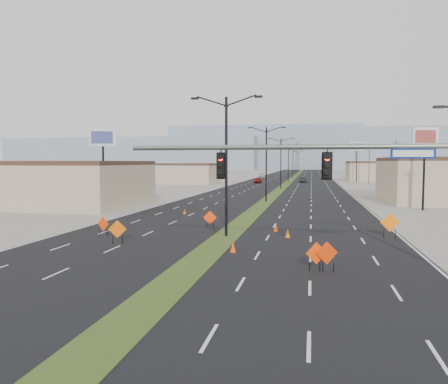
% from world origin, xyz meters
% --- Properties ---
extents(ground, '(600.00, 600.00, 0.00)m').
position_xyz_m(ground, '(0.00, 0.00, 0.00)').
color(ground, gray).
rests_on(ground, ground).
extents(road_surface, '(25.00, 400.00, 0.02)m').
position_xyz_m(road_surface, '(0.00, 100.00, 0.00)').
color(road_surface, black).
rests_on(road_surface, ground).
extents(median_strip, '(2.00, 400.00, 0.04)m').
position_xyz_m(median_strip, '(0.00, 100.00, 0.00)').
color(median_strip, '#324518').
rests_on(median_strip, ground).
extents(building_sw_far, '(30.00, 14.00, 4.50)m').
position_xyz_m(building_sw_far, '(-32.00, 85.00, 2.25)').
color(building_sw_far, tan).
rests_on(building_sw_far, ground).
extents(building_se_far, '(44.00, 16.00, 5.00)m').
position_xyz_m(building_se_far, '(38.00, 110.00, 2.50)').
color(building_se_far, tan).
rests_on(building_se_far, ground).
extents(mesa_west, '(180.00, 50.00, 22.00)m').
position_xyz_m(mesa_west, '(-120.00, 280.00, 11.00)').
color(mesa_west, '#8491A3').
rests_on(mesa_west, ground).
extents(mesa_center, '(220.00, 50.00, 28.00)m').
position_xyz_m(mesa_center, '(40.00, 300.00, 14.00)').
color(mesa_center, '#8491A3').
rests_on(mesa_center, ground).
extents(mesa_backdrop, '(140.00, 50.00, 32.00)m').
position_xyz_m(mesa_backdrop, '(-30.00, 320.00, 16.00)').
color(mesa_backdrop, '#8491A3').
rests_on(mesa_backdrop, ground).
extents(signal_mast, '(16.30, 0.60, 8.00)m').
position_xyz_m(signal_mast, '(8.56, 2.00, 4.79)').
color(signal_mast, slate).
rests_on(signal_mast, ground).
extents(streetlight_0, '(5.15, 0.24, 10.02)m').
position_xyz_m(streetlight_0, '(0.00, 12.00, 5.42)').
color(streetlight_0, black).
rests_on(streetlight_0, ground).
extents(streetlight_1, '(5.15, 0.24, 10.02)m').
position_xyz_m(streetlight_1, '(0.00, 40.00, 5.42)').
color(streetlight_1, black).
rests_on(streetlight_1, ground).
extents(streetlight_2, '(5.15, 0.24, 10.02)m').
position_xyz_m(streetlight_2, '(0.00, 68.00, 5.42)').
color(streetlight_2, black).
rests_on(streetlight_2, ground).
extents(streetlight_3, '(5.15, 0.24, 10.02)m').
position_xyz_m(streetlight_3, '(0.00, 96.00, 5.42)').
color(streetlight_3, black).
rests_on(streetlight_3, ground).
extents(streetlight_4, '(5.15, 0.24, 10.02)m').
position_xyz_m(streetlight_4, '(0.00, 124.00, 5.42)').
color(streetlight_4, black).
rests_on(streetlight_4, ground).
extents(streetlight_5, '(5.15, 0.24, 10.02)m').
position_xyz_m(streetlight_5, '(0.00, 152.00, 5.42)').
color(streetlight_5, black).
rests_on(streetlight_5, ground).
extents(streetlight_6, '(5.15, 0.24, 10.02)m').
position_xyz_m(streetlight_6, '(0.00, 180.00, 5.42)').
color(streetlight_6, black).
rests_on(streetlight_6, ground).
extents(utility_pole_1, '(1.60, 0.20, 9.00)m').
position_xyz_m(utility_pole_1, '(20.00, 60.00, 4.67)').
color(utility_pole_1, '#4C3823').
rests_on(utility_pole_1, ground).
extents(utility_pole_2, '(1.60, 0.20, 9.00)m').
position_xyz_m(utility_pole_2, '(20.00, 95.00, 4.67)').
color(utility_pole_2, '#4C3823').
rests_on(utility_pole_2, ground).
extents(utility_pole_3, '(1.60, 0.20, 9.00)m').
position_xyz_m(utility_pole_3, '(20.00, 130.00, 4.67)').
color(utility_pole_3, '#4C3823').
rests_on(utility_pole_3, ground).
extents(car_left, '(1.75, 4.10, 1.38)m').
position_xyz_m(car_left, '(-7.23, 90.39, 0.69)').
color(car_left, maroon).
rests_on(car_left, ground).
extents(car_mid, '(1.88, 4.38, 1.40)m').
position_xyz_m(car_mid, '(3.86, 96.22, 0.70)').
color(car_mid, black).
rests_on(car_mid, ground).
extents(car_far, '(2.71, 5.57, 1.56)m').
position_xyz_m(car_far, '(-9.99, 123.13, 0.78)').
color(car_far, '#AFB2B9').
rests_on(car_far, ground).
extents(construction_sign_0, '(1.03, 0.45, 1.47)m').
position_xyz_m(construction_sign_0, '(-8.78, 10.36, 0.86)').
color(construction_sign_0, '#E73504').
rests_on(construction_sign_0, ground).
extents(construction_sign_1, '(1.16, 0.32, 1.58)m').
position_xyz_m(construction_sign_1, '(-6.49, 7.83, 0.93)').
color(construction_sign_1, '#DC5604').
rests_on(construction_sign_1, ground).
extents(construction_sign_2, '(1.07, 0.28, 1.45)m').
position_xyz_m(construction_sign_2, '(-2.00, 15.36, 0.85)').
color(construction_sign_2, '#FF3705').
rests_on(construction_sign_2, ground).
extents(construction_sign_3, '(1.02, 0.49, 1.47)m').
position_xyz_m(construction_sign_3, '(6.29, 3.00, 0.86)').
color(construction_sign_3, '#E73E04').
rests_on(construction_sign_3, ground).
extents(construction_sign_4, '(1.05, 0.52, 1.52)m').
position_xyz_m(construction_sign_4, '(6.80, 3.00, 0.89)').
color(construction_sign_4, red).
rests_on(construction_sign_4, ground).
extents(construction_sign_5, '(1.34, 0.17, 1.78)m').
position_xyz_m(construction_sign_5, '(11.50, 13.70, 1.05)').
color(construction_sign_5, '#FF6905').
rests_on(construction_sign_5, ground).
extents(cone_0, '(0.49, 0.49, 0.63)m').
position_xyz_m(cone_0, '(1.48, 6.59, 0.32)').
color(cone_0, '#E84404').
rests_on(cone_0, ground).
extents(cone_1, '(0.42, 0.42, 0.62)m').
position_xyz_m(cone_1, '(4.39, 12.40, 0.31)').
color(cone_1, orange).
rests_on(cone_1, ground).
extents(cone_2, '(0.45, 0.45, 0.62)m').
position_xyz_m(cone_2, '(3.35, 14.96, 0.31)').
color(cone_2, '#FF4605').
rests_on(cone_2, ground).
extents(cone_3, '(0.35, 0.35, 0.53)m').
position_xyz_m(cone_3, '(-6.83, 24.39, 0.27)').
color(cone_3, '#E65004').
rests_on(cone_3, ground).
extents(pole_sign_west, '(2.87, 1.52, 9.15)m').
position_xyz_m(pole_sign_west, '(-17.37, 27.50, 7.45)').
color(pole_sign_west, black).
rests_on(pole_sign_west, ground).
extents(pole_sign_east_near, '(2.96, 1.22, 9.17)m').
position_xyz_m(pole_sign_east_near, '(18.23, 33.14, 7.46)').
color(pole_sign_east_near, black).
rests_on(pole_sign_east_near, ground).
extents(pole_sign_east_far, '(3.41, 1.11, 10.48)m').
position_xyz_m(pole_sign_east_far, '(17.43, 99.33, 8.61)').
color(pole_sign_east_far, black).
rests_on(pole_sign_east_far, ground).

